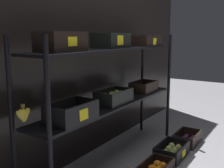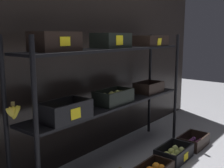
# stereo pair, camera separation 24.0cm
# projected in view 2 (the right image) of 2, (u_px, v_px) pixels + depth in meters

# --- Properties ---
(ground_plane) EXTENTS (10.00, 10.00, 0.00)m
(ground_plane) POSITION_uv_depth(u_px,v_px,m) (112.00, 162.00, 2.54)
(ground_plane) COLOR gray
(storefront_wall) EXTENTS (4.25, 0.12, 2.10)m
(storefront_wall) POSITION_uv_depth(u_px,v_px,m) (82.00, 47.00, 2.58)
(storefront_wall) COLOR black
(storefront_wall) RESTS_ON ground_plane
(display_rack) EXTENTS (1.96, 0.37, 1.19)m
(display_rack) POSITION_uv_depth(u_px,v_px,m) (111.00, 76.00, 2.37)
(display_rack) COLOR black
(display_rack) RESTS_ON ground_plane
(crate_ground_pear) EXTENTS (0.38, 0.24, 0.13)m
(crate_ground_pear) POSITION_uv_depth(u_px,v_px,m) (174.00, 154.00, 2.59)
(crate_ground_pear) COLOR black
(crate_ground_pear) RESTS_ON ground_plane
(crate_ground_plum) EXTENTS (0.35, 0.23, 0.12)m
(crate_ground_plum) POSITION_uv_depth(u_px,v_px,m) (193.00, 142.00, 2.90)
(crate_ground_plum) COLOR black
(crate_ground_plum) RESTS_ON ground_plane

